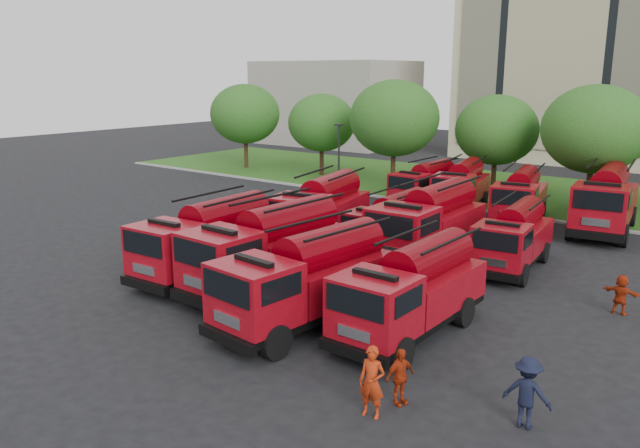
{
  "coord_description": "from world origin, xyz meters",
  "views": [
    {
      "loc": [
        16.31,
        -19.29,
        8.71
      ],
      "look_at": [
        -0.93,
        3.16,
        1.8
      ],
      "focal_mm": 35.0,
      "sensor_mm": 36.0,
      "label": 1
    }
  ],
  "objects_px": {
    "fire_truck_5": "(392,224)",
    "firefighter_3": "(524,426)",
    "firefighter_4": "(209,268)",
    "firefighter_5": "(619,314)",
    "fire_truck_7": "(514,237)",
    "fire_truck_0": "(209,239)",
    "fire_truck_2": "(308,279)",
    "fire_truck_3": "(412,290)",
    "firefighter_1": "(290,332)",
    "fire_truck_11": "(606,200)",
    "firefighter_2": "(399,404)",
    "fire_truck_10": "(520,197)",
    "firefighter_0": "(371,416)",
    "fire_truck_6": "(429,223)",
    "fire_truck_8": "(426,184)",
    "fire_truck_1": "(269,248)",
    "fire_truck_9": "(462,186)",
    "fire_truck_4": "(322,210)"
  },
  "relations": [
    {
      "from": "fire_truck_7",
      "to": "firefighter_0",
      "type": "distance_m",
      "value": 14.72
    },
    {
      "from": "firefighter_2",
      "to": "fire_truck_2",
      "type": "bearing_deg",
      "value": 81.75
    },
    {
      "from": "fire_truck_0",
      "to": "fire_truck_7",
      "type": "relative_size",
      "value": 1.13
    },
    {
      "from": "fire_truck_5",
      "to": "fire_truck_8",
      "type": "height_order",
      "value": "same"
    },
    {
      "from": "fire_truck_5",
      "to": "fire_truck_1",
      "type": "bearing_deg",
      "value": -100.16
    },
    {
      "from": "fire_truck_5",
      "to": "firefighter_3",
      "type": "xyz_separation_m",
      "value": [
        10.86,
        -11.45,
        -1.45
      ]
    },
    {
      "from": "fire_truck_6",
      "to": "fire_truck_0",
      "type": "bearing_deg",
      "value": -129.94
    },
    {
      "from": "firefighter_0",
      "to": "firefighter_5",
      "type": "bearing_deg",
      "value": 64.4
    },
    {
      "from": "fire_truck_5",
      "to": "fire_truck_0",
      "type": "bearing_deg",
      "value": -120.82
    },
    {
      "from": "firefighter_0",
      "to": "firefighter_2",
      "type": "bearing_deg",
      "value": 65.74
    },
    {
      "from": "fire_truck_0",
      "to": "fire_truck_7",
      "type": "bearing_deg",
      "value": 39.09
    },
    {
      "from": "fire_truck_3",
      "to": "firefighter_0",
      "type": "distance_m",
      "value": 5.74
    },
    {
      "from": "firefighter_5",
      "to": "firefighter_3",
      "type": "bearing_deg",
      "value": 96.17
    },
    {
      "from": "fire_truck_9",
      "to": "firefighter_5",
      "type": "height_order",
      "value": "fire_truck_9"
    },
    {
      "from": "fire_truck_5",
      "to": "fire_truck_6",
      "type": "distance_m",
      "value": 2.06
    },
    {
      "from": "fire_truck_10",
      "to": "firefighter_3",
      "type": "bearing_deg",
      "value": -80.79
    },
    {
      "from": "fire_truck_9",
      "to": "firefighter_2",
      "type": "distance_m",
      "value": 25.28
    },
    {
      "from": "fire_truck_2",
      "to": "fire_truck_3",
      "type": "height_order",
      "value": "fire_truck_2"
    },
    {
      "from": "firefighter_0",
      "to": "firefighter_4",
      "type": "xyz_separation_m",
      "value": [
        -12.74,
        6.07,
        0.0
      ]
    },
    {
      "from": "fire_truck_2",
      "to": "firefighter_4",
      "type": "bearing_deg",
      "value": 168.59
    },
    {
      "from": "fire_truck_1",
      "to": "firefighter_2",
      "type": "distance_m",
      "value": 10.14
    },
    {
      "from": "fire_truck_7",
      "to": "fire_truck_0",
      "type": "bearing_deg",
      "value": -143.82
    },
    {
      "from": "fire_truck_8",
      "to": "firefighter_3",
      "type": "relative_size",
      "value": 3.39
    },
    {
      "from": "firefighter_3",
      "to": "fire_truck_9",
      "type": "bearing_deg",
      "value": -66.54
    },
    {
      "from": "firefighter_0",
      "to": "firefighter_5",
      "type": "distance_m",
      "value": 12.04
    },
    {
      "from": "fire_truck_4",
      "to": "firefighter_5",
      "type": "height_order",
      "value": "fire_truck_4"
    },
    {
      "from": "fire_truck_2",
      "to": "firefighter_3",
      "type": "distance_m",
      "value": 8.79
    },
    {
      "from": "fire_truck_6",
      "to": "firefighter_0",
      "type": "xyz_separation_m",
      "value": [
        5.48,
        -13.37,
        -1.79
      ]
    },
    {
      "from": "fire_truck_1",
      "to": "fire_truck_9",
      "type": "xyz_separation_m",
      "value": [
        -0.39,
        18.86,
        -0.19
      ]
    },
    {
      "from": "firefighter_3",
      "to": "firefighter_5",
      "type": "relative_size",
      "value": 1.25
    },
    {
      "from": "fire_truck_5",
      "to": "firefighter_2",
      "type": "bearing_deg",
      "value": -60.28
    },
    {
      "from": "firefighter_0",
      "to": "firefighter_4",
      "type": "distance_m",
      "value": 14.11
    },
    {
      "from": "fire_truck_2",
      "to": "fire_truck_8",
      "type": "height_order",
      "value": "fire_truck_2"
    },
    {
      "from": "fire_truck_0",
      "to": "firefighter_0",
      "type": "height_order",
      "value": "fire_truck_0"
    },
    {
      "from": "fire_truck_11",
      "to": "fire_truck_5",
      "type": "bearing_deg",
      "value": -131.53
    },
    {
      "from": "fire_truck_0",
      "to": "fire_truck_4",
      "type": "bearing_deg",
      "value": 83.46
    },
    {
      "from": "fire_truck_0",
      "to": "fire_truck_4",
      "type": "relative_size",
      "value": 0.94
    },
    {
      "from": "firefighter_1",
      "to": "fire_truck_11",
      "type": "bearing_deg",
      "value": 78.81
    },
    {
      "from": "fire_truck_4",
      "to": "fire_truck_5",
      "type": "height_order",
      "value": "fire_truck_4"
    },
    {
      "from": "fire_truck_1",
      "to": "firefighter_0",
      "type": "height_order",
      "value": "fire_truck_1"
    },
    {
      "from": "firefighter_1",
      "to": "firefighter_0",
      "type": "bearing_deg",
      "value": -26.73
    },
    {
      "from": "fire_truck_7",
      "to": "firefighter_2",
      "type": "xyz_separation_m",
      "value": [
        2.05,
        -13.57,
        -1.47
      ]
    },
    {
      "from": "firefighter_5",
      "to": "fire_truck_9",
      "type": "bearing_deg",
      "value": -39.45
    },
    {
      "from": "fire_truck_0",
      "to": "firefighter_3",
      "type": "height_order",
      "value": "fire_truck_0"
    },
    {
      "from": "firefighter_2",
      "to": "fire_truck_10",
      "type": "bearing_deg",
      "value": 31.83
    },
    {
      "from": "firefighter_4",
      "to": "firefighter_5",
      "type": "height_order",
      "value": "firefighter_4"
    },
    {
      "from": "fire_truck_5",
      "to": "firefighter_2",
      "type": "relative_size",
      "value": 4.02
    },
    {
      "from": "fire_truck_1",
      "to": "fire_truck_4",
      "type": "distance_m",
      "value": 7.8
    },
    {
      "from": "fire_truck_9",
      "to": "fire_truck_3",
      "type": "bearing_deg",
      "value": -81.07
    },
    {
      "from": "fire_truck_2",
      "to": "fire_truck_7",
      "type": "relative_size",
      "value": 1.15
    }
  ]
}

